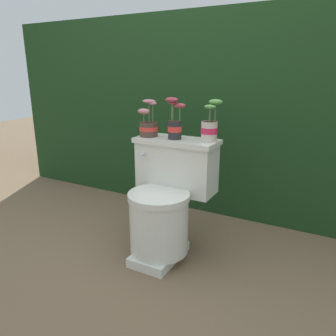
{
  "coord_description": "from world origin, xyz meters",
  "views": [
    {
      "loc": [
        0.99,
        -1.6,
        1.12
      ],
      "look_at": [
        0.09,
        0.07,
        0.55
      ],
      "focal_mm": 35.0,
      "sensor_mm": 36.0,
      "label": 1
    }
  ],
  "objects_px": {
    "potted_plant_left": "(148,125)",
    "toilet": "(166,200)",
    "potted_plant_midleft": "(175,123)",
    "potted_plant_middle": "(210,127)"
  },
  "relations": [
    {
      "from": "potted_plant_left",
      "to": "potted_plant_middle",
      "type": "xyz_separation_m",
      "value": [
        0.4,
        0.04,
        0.01
      ]
    },
    {
      "from": "toilet",
      "to": "potted_plant_middle",
      "type": "bearing_deg",
      "value": 36.24
    },
    {
      "from": "toilet",
      "to": "potted_plant_midleft",
      "type": "distance_m",
      "value": 0.47
    },
    {
      "from": "potted_plant_middle",
      "to": "potted_plant_left",
      "type": "bearing_deg",
      "value": -174.95
    },
    {
      "from": "potted_plant_left",
      "to": "toilet",
      "type": "bearing_deg",
      "value": -31.16
    },
    {
      "from": "potted_plant_left",
      "to": "potted_plant_midleft",
      "type": "xyz_separation_m",
      "value": [
        0.19,
        0.0,
        0.02
      ]
    },
    {
      "from": "potted_plant_left",
      "to": "potted_plant_middle",
      "type": "distance_m",
      "value": 0.4
    },
    {
      "from": "toilet",
      "to": "potted_plant_middle",
      "type": "distance_m",
      "value": 0.51
    },
    {
      "from": "toilet",
      "to": "potted_plant_midleft",
      "type": "relative_size",
      "value": 2.82
    },
    {
      "from": "potted_plant_midleft",
      "to": "potted_plant_middle",
      "type": "bearing_deg",
      "value": 8.67
    }
  ]
}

